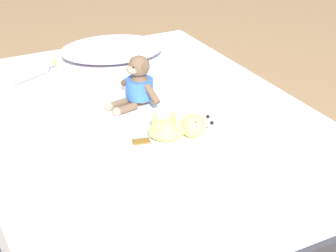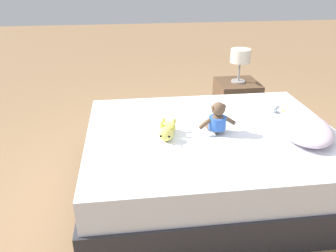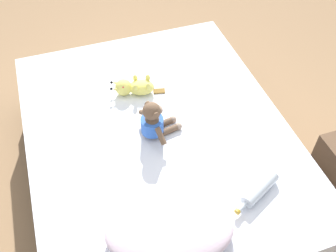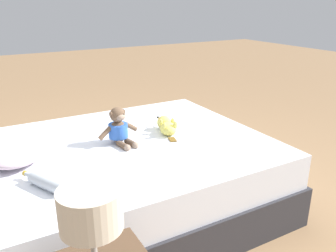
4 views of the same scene
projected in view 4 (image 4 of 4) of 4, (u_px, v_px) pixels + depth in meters
ground_plane at (127, 209)px, 2.39m from camera, size 16.00×16.00×0.00m
bed at (126, 178)px, 2.31m from camera, size 1.46×1.84×0.49m
pillow at (16, 147)px, 2.03m from camera, size 0.63×0.48×0.11m
plush_monkey at (119, 129)px, 2.20m from camera, size 0.24×0.29×0.24m
plush_yellow_creature at (166, 126)px, 2.40m from camera, size 0.33×0.16×0.10m
glass_bottle at (47, 182)px, 1.68m from camera, size 0.28×0.17×0.07m
bedside_lamp at (91, 214)px, 1.05m from camera, size 0.19×0.19×0.33m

